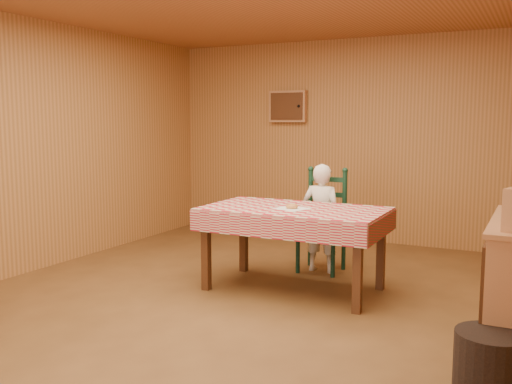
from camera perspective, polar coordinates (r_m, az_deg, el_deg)
ground at (r=4.97m, az=-1.06°, el=-11.19°), size 6.00×6.00×0.00m
cabin_walls at (r=5.20m, az=1.65°, el=10.03°), size 5.10×6.05×2.65m
dining_table at (r=5.24m, az=3.82°, el=-2.49°), size 1.66×0.96×0.77m
ladder_chair at (r=6.00m, az=6.74°, el=-3.07°), size 0.44×0.40×1.08m
seated_child at (r=5.93m, az=6.56°, el=-2.60°), size 0.41×0.27×1.12m
napkin at (r=5.18m, az=3.61°, el=-1.66°), size 0.33×0.33×0.00m
donut at (r=5.18m, az=3.61°, el=-1.43°), size 0.13×0.13×0.04m
storage_bin at (r=3.58m, az=22.37°, el=-15.88°), size 0.46×0.46×0.40m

